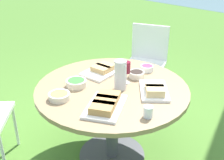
% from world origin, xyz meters
% --- Properties ---
extents(ground_plane, '(40.00, 40.00, 0.00)m').
position_xyz_m(ground_plane, '(0.00, 0.00, 0.00)').
color(ground_plane, '#4C7A2D').
extents(dining_table, '(1.23, 1.23, 0.71)m').
position_xyz_m(dining_table, '(0.00, 0.00, 0.59)').
color(dining_table, '#4C4C51').
rests_on(dining_table, ground_plane).
extents(chair_near_left, '(0.57, 0.56, 0.89)m').
position_xyz_m(chair_near_left, '(-0.45, 1.09, 0.52)').
color(chair_near_left, white).
rests_on(chair_near_left, ground_plane).
extents(water_pitcher, '(0.10, 0.09, 0.24)m').
position_xyz_m(water_pitcher, '(0.07, 0.02, 0.83)').
color(water_pitcher, silver).
rests_on(water_pitcher, dining_table).
extents(wine_glass, '(0.06, 0.06, 0.19)m').
position_xyz_m(wine_glass, '(0.04, 0.13, 0.84)').
color(wine_glass, silver).
rests_on(wine_glass, dining_table).
extents(platter_bread_main, '(0.27, 0.34, 0.06)m').
position_xyz_m(platter_bread_main, '(-0.25, 0.14, 0.74)').
color(platter_bread_main, white).
rests_on(platter_bread_main, dining_table).
extents(platter_charcuterie, '(0.39, 0.44, 0.07)m').
position_xyz_m(platter_charcuterie, '(0.18, -0.26, 0.74)').
color(platter_charcuterie, white).
rests_on(platter_charcuterie, dining_table).
extents(platter_sandwich_side, '(0.38, 0.39, 0.08)m').
position_xyz_m(platter_sandwich_side, '(0.31, 0.14, 0.74)').
color(platter_sandwich_side, white).
rests_on(platter_sandwich_side, dining_table).
extents(bowl_fries, '(0.16, 0.16, 0.05)m').
position_xyz_m(bowl_fries, '(-0.15, -0.41, 0.74)').
color(bowl_fries, beige).
rests_on(bowl_fries, dining_table).
extents(bowl_salad, '(0.16, 0.16, 0.06)m').
position_xyz_m(bowl_salad, '(-0.22, -0.19, 0.74)').
color(bowl_salad, beige).
rests_on(bowl_salad, dining_table).
extents(bowl_olives, '(0.13, 0.13, 0.05)m').
position_xyz_m(bowl_olives, '(0.03, 0.27, 0.74)').
color(bowl_olives, beige).
rests_on(bowl_olives, dining_table).
extents(bowl_dip_red, '(0.12, 0.12, 0.05)m').
position_xyz_m(bowl_dip_red, '(0.02, 0.44, 0.74)').
color(bowl_dip_red, white).
rests_on(bowl_dip_red, dining_table).
extents(cup_water_near, '(0.07, 0.07, 0.08)m').
position_xyz_m(cup_water_near, '(0.47, -0.15, 0.75)').
color(cup_water_near, silver).
rests_on(cup_water_near, dining_table).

